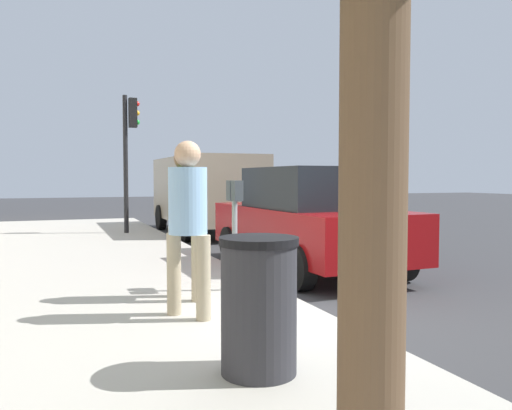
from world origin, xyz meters
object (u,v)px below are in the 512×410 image
object	(u,v)px
pedestrian_at_meter	(186,209)
traffic_signal	(129,141)
trash_bin	(259,305)
parked_sedan_near	(308,219)
parked_van_far	(205,190)
pedestrian_bystander	(188,213)
parking_meter	(235,211)

from	to	relation	value
pedestrian_at_meter	traffic_signal	bearing A→B (deg)	56.42
pedestrian_at_meter	trash_bin	size ratio (longest dim) A/B	1.79
parked_sedan_near	trash_bin	bearing A→B (deg)	148.95
trash_bin	pedestrian_at_meter	bearing A→B (deg)	-1.53
parked_sedan_near	parked_van_far	bearing A→B (deg)	0.01
pedestrian_at_meter	pedestrian_bystander	xyz separation A→B (m)	(-0.82, 0.17, 0.01)
pedestrian_at_meter	pedestrian_bystander	distance (m)	0.84
parking_meter	pedestrian_bystander	distance (m)	1.39
trash_bin	traffic_signal	bearing A→B (deg)	-2.78
pedestrian_at_meter	trash_bin	xyz separation A→B (m)	(-2.52, 0.07, -0.56)
traffic_signal	trash_bin	world-z (taller)	traffic_signal
parking_meter	parked_sedan_near	size ratio (longest dim) A/B	0.32
trash_bin	parking_meter	bearing A→B (deg)	-15.51
parked_sedan_near	traffic_signal	distance (m)	6.64
parked_sedan_near	traffic_signal	bearing A→B (deg)	19.70
pedestrian_at_meter	trash_bin	distance (m)	2.59
pedestrian_bystander	parked_sedan_near	xyz separation A→B (m)	(2.74, -2.78, -0.34)
parking_meter	parked_van_far	world-z (taller)	parked_van_far
pedestrian_bystander	parked_sedan_near	size ratio (longest dim) A/B	0.41
parked_sedan_near	pedestrian_bystander	bearing A→B (deg)	134.56
pedestrian_at_meter	parked_van_far	xyz separation A→B (m)	(8.34, -2.60, 0.04)
pedestrian_bystander	traffic_signal	bearing A→B (deg)	50.60
traffic_signal	trash_bin	size ratio (longest dim) A/B	3.56
parked_sedan_near	traffic_signal	world-z (taller)	traffic_signal
pedestrian_bystander	traffic_signal	distance (m)	8.90
pedestrian_bystander	trash_bin	xyz separation A→B (m)	(-1.70, -0.11, -0.58)
pedestrian_bystander	pedestrian_at_meter	bearing A→B (deg)	42.59
parking_meter	pedestrian_at_meter	distance (m)	0.75
parked_van_far	pedestrian_at_meter	bearing A→B (deg)	162.66
parked_sedan_near	pedestrian_at_meter	bearing A→B (deg)	126.34
pedestrian_at_meter	traffic_signal	world-z (taller)	traffic_signal
parked_sedan_near	trash_bin	world-z (taller)	parked_sedan_near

